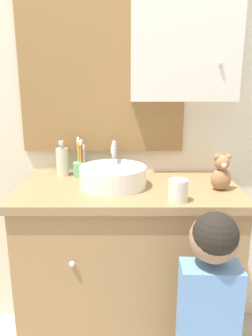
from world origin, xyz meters
name	(u,v)px	position (x,y,z in m)	size (l,w,h in m)	color
wall_back	(130,93)	(0.01, 0.62, 1.28)	(3.20, 0.18, 2.50)	beige
vanity_counter	(128,272)	(0.00, 0.34, 0.44)	(1.00, 0.51, 0.88)	#A37A4C
sink_basin	(113,176)	(-0.07, 0.35, 0.93)	(0.30, 0.35, 0.18)	white
toothbrush_holder	(81,168)	(-0.23, 0.51, 0.92)	(0.08, 0.08, 0.20)	#66B27F
soap_dispenser	(62,161)	(-0.33, 0.53, 0.95)	(0.06, 0.06, 0.18)	beige
child_figure	(208,311)	(0.28, -0.08, 0.55)	(0.21, 0.45, 0.93)	slate
teddy_bear	(221,173)	(0.40, 0.30, 0.95)	(0.09, 0.08, 0.16)	#9E7047
drinking_cup	(177,190)	(0.19, 0.16, 0.92)	(0.08, 0.08, 0.09)	silver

